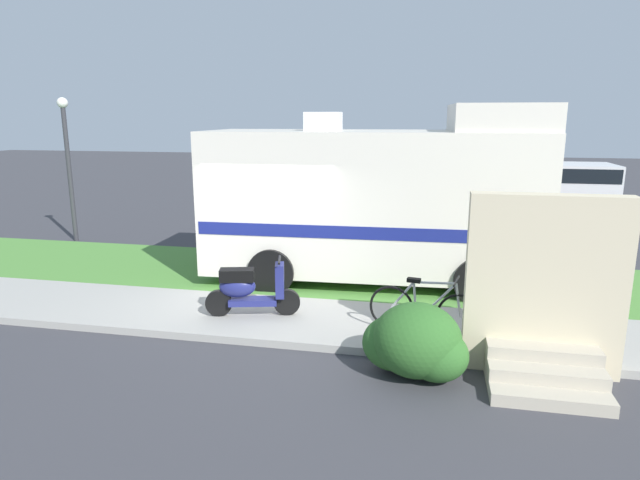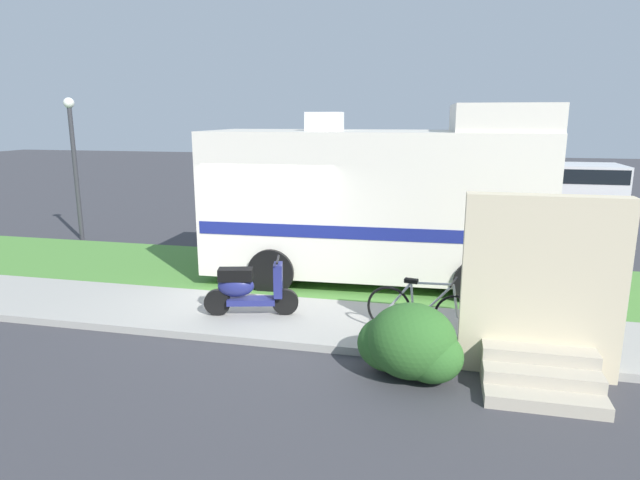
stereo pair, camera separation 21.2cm
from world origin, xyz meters
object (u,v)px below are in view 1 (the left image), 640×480
at_px(pickup_truck_near, 394,204).
at_px(pickup_truck_far, 544,191).
at_px(motorhome_rv, 377,200).
at_px(street_lamp_post, 68,155).
at_px(scooter, 249,289).
at_px(bottle_green, 564,335).
at_px(bicycle, 425,310).

distance_m(pickup_truck_near, pickup_truck_far, 5.74).
xyz_separation_m(motorhome_rv, street_lamp_post, (-8.51, 2.12, 0.66)).
distance_m(scooter, bottle_green, 4.90).
bearing_deg(street_lamp_post, bicycle, -27.97).
xyz_separation_m(pickup_truck_far, street_lamp_post, (-13.21, -5.73, 1.37)).
bearing_deg(pickup_truck_far, scooter, -121.55).
bearing_deg(street_lamp_post, scooter, -35.92).
distance_m(pickup_truck_far, street_lamp_post, 14.46).
relative_size(bicycle, pickup_truck_far, 0.32).
relative_size(scooter, street_lamp_post, 0.40).
relative_size(pickup_truck_far, bottle_green, 22.61).
bearing_deg(bottle_green, pickup_truck_far, 81.40).
xyz_separation_m(pickup_truck_near, street_lamp_post, (-8.58, -2.33, 1.42)).
distance_m(motorhome_rv, bicycle, 3.37).
xyz_separation_m(pickup_truck_near, bottle_green, (3.01, -7.29, -0.73)).
height_order(scooter, bottle_green, scooter).
distance_m(pickup_truck_far, bottle_green, 10.84).
bearing_deg(motorhome_rv, pickup_truck_far, 59.12).
height_order(bicycle, street_lamp_post, street_lamp_post).
relative_size(scooter, bicycle, 0.90).
xyz_separation_m(bicycle, street_lamp_post, (-9.57, 5.08, 1.86)).
height_order(motorhome_rv, bottle_green, motorhome_rv).
distance_m(scooter, pickup_truck_near, 7.44).
bearing_deg(motorhome_rv, pickup_truck_near, 89.14).
height_order(bicycle, bottle_green, bicycle).
height_order(scooter, pickup_truck_far, pickup_truck_far).
xyz_separation_m(scooter, street_lamp_post, (-6.71, 4.86, 1.79)).
xyz_separation_m(motorhome_rv, bicycle, (1.06, -2.96, -1.20)).
xyz_separation_m(bicycle, pickup_truck_far, (3.63, 10.82, 0.49)).
xyz_separation_m(scooter, bottle_green, (4.89, -0.10, -0.36)).
distance_m(pickup_truck_near, bottle_green, 7.92).
bearing_deg(motorhome_rv, bicycle, -70.25).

